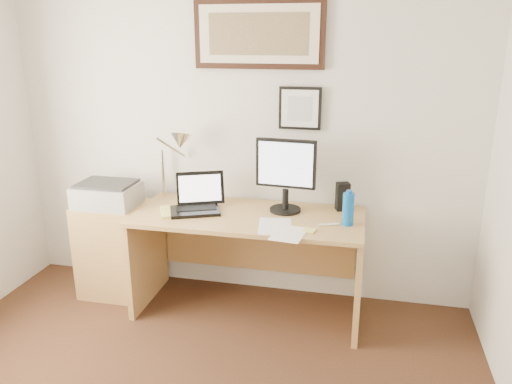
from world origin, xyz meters
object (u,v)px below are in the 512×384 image
(printer, at_px, (107,194))
(side_cabinet, at_px, (115,249))
(lcd_monitor, at_px, (286,172))
(desk, at_px, (251,241))
(laptop, at_px, (197,202))
(book, at_px, (161,212))
(water_bottle, at_px, (348,209))

(printer, bearing_deg, side_cabinet, 75.60)
(lcd_monitor, height_order, printer, lcd_monitor)
(printer, bearing_deg, desk, 3.36)
(side_cabinet, height_order, laptop, laptop)
(book, distance_m, laptop, 0.26)
(side_cabinet, bearing_deg, lcd_monitor, 3.10)
(laptop, xyz_separation_m, printer, (-0.70, 0.01, 0.01))
(water_bottle, relative_size, book, 0.90)
(water_bottle, height_order, printer, water_bottle)
(book, bearing_deg, lcd_monitor, 15.39)
(water_bottle, distance_m, desk, 0.78)
(lcd_monitor, bearing_deg, book, -164.61)
(water_bottle, relative_size, lcd_monitor, 0.42)
(desk, distance_m, lcd_monitor, 0.58)
(lcd_monitor, bearing_deg, side_cabinet, -176.90)
(desk, bearing_deg, book, -161.94)
(side_cabinet, bearing_deg, laptop, -3.15)
(water_bottle, relative_size, printer, 0.49)
(side_cabinet, xyz_separation_m, book, (0.47, -0.16, 0.39))
(side_cabinet, xyz_separation_m, printer, (-0.01, -0.03, 0.45))
(lcd_monitor, bearing_deg, laptop, -169.95)
(book, distance_m, printer, 0.50)
(lcd_monitor, xyz_separation_m, printer, (-1.32, -0.10, -0.22))
(laptop, height_order, printer, laptop)
(printer, bearing_deg, book, -15.64)
(side_cabinet, relative_size, book, 3.02)
(desk, bearing_deg, water_bottle, -10.85)
(side_cabinet, xyz_separation_m, water_bottle, (1.75, -0.10, 0.49))
(side_cabinet, bearing_deg, book, -18.97)
(laptop, bearing_deg, printer, 179.16)
(desk, height_order, lcd_monitor, lcd_monitor)
(desk, height_order, printer, printer)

